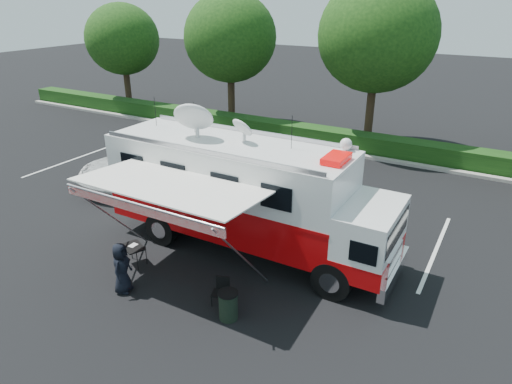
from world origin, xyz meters
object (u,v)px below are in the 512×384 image
command_truck (246,194)px  white_suv (145,179)px  folding_table (133,248)px  trash_bin (228,305)px

command_truck → white_suv: command_truck is taller
command_truck → folding_table: command_truck is taller
command_truck → white_suv: bearing=157.8°
folding_table → trash_bin: bearing=-10.2°
command_truck → white_suv: (-7.31, 2.99, -1.99)m
command_truck → trash_bin: 3.96m
command_truck → folding_table: (-2.56, -2.61, -1.38)m
command_truck → folding_table: 3.91m
command_truck → trash_bin: command_truck is taller
white_suv → trash_bin: white_suv is taller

